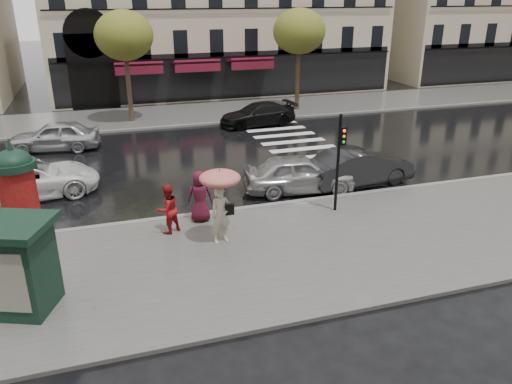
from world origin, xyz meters
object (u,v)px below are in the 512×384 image
object	(u,v)px
woman_red	(168,209)
car_far_silver	(55,136)
traffic_light	(340,154)
woman_umbrella	(220,194)
car_darkgrey	(359,167)
morris_column	(19,194)
car_white	(31,179)
car_silver	(299,173)
newsstand	(14,265)
man_burgundy	(200,196)
car_black	(257,114)

from	to	relation	value
woman_red	car_far_silver	distance (m)	12.13
traffic_light	car_far_silver	size ratio (longest dim) A/B	0.81
woman_umbrella	car_darkgrey	distance (m)	7.74
morris_column	car_darkgrey	size ratio (longest dim) A/B	0.75
woman_umbrella	morris_column	size ratio (longest dim) A/B	0.71
car_white	traffic_light	bearing A→B (deg)	-123.31
morris_column	car_silver	size ratio (longest dim) A/B	0.78
car_far_silver	newsstand	bearing A→B (deg)	7.06
traffic_light	car_white	bearing A→B (deg)	154.31
woman_red	man_burgundy	world-z (taller)	man_burgundy
man_burgundy	newsstand	size ratio (longest dim) A/B	0.74
newsstand	car_darkgrey	world-z (taller)	newsstand
man_burgundy	car_far_silver	xyz separation A→B (m)	(-5.29, 10.83, -0.27)
car_darkgrey	car_far_silver	xyz separation A→B (m)	(-12.41, 9.03, -0.02)
morris_column	car_black	xyz separation A→B (m)	(11.71, 12.60, -1.12)
woman_umbrella	man_burgundy	world-z (taller)	woman_umbrella
morris_column	car_far_silver	world-z (taller)	morris_column
car_darkgrey	newsstand	bearing A→B (deg)	107.46
newsstand	car_darkgrey	size ratio (longest dim) A/B	0.53
newsstand	car_silver	distance (m)	11.28
woman_red	newsstand	size ratio (longest dim) A/B	0.68
morris_column	car_black	world-z (taller)	morris_column
woman_umbrella	car_black	xyz separation A→B (m)	(5.79, 14.36, -1.07)
car_white	car_far_silver	xyz separation A→B (m)	(0.55, 6.34, 0.03)
woman_red	man_burgundy	xyz separation A→B (m)	(1.19, 0.59, 0.07)
woman_red	car_darkgrey	size ratio (longest dim) A/B	0.36
woman_red	newsstand	distance (m)	5.26
woman_umbrella	car_silver	size ratio (longest dim) A/B	0.55
newsstand	car_white	xyz separation A→B (m)	(-0.46, 8.23, -0.63)
car_silver	car_darkgrey	bearing A→B (deg)	-82.32
woman_umbrella	car_darkgrey	xyz separation A→B (m)	(6.81, 3.56, -0.98)
woman_umbrella	morris_column	xyz separation A→B (m)	(-5.92, 1.76, 0.05)
woman_red	car_black	size ratio (longest dim) A/B	0.36
traffic_light	newsstand	distance (m)	10.76
newsstand	morris_column	bearing A→B (deg)	93.37
car_silver	newsstand	bearing A→B (deg)	127.16
woman_red	morris_column	size ratio (longest dim) A/B	0.48
woman_red	morris_column	bearing A→B (deg)	-37.29
woman_red	man_burgundy	bearing A→B (deg)	176.60
woman_umbrella	newsstand	xyz separation A→B (m)	(-5.70, -1.98, -0.40)
newsstand	car_white	world-z (taller)	newsstand
car_darkgrey	man_burgundy	bearing A→B (deg)	97.74
man_burgundy	newsstand	distance (m)	6.57
man_burgundy	car_darkgrey	bearing A→B (deg)	-159.28
woman_umbrella	woman_red	distance (m)	2.07
car_black	traffic_light	bearing A→B (deg)	-10.47
car_silver	car_far_silver	bearing A→B (deg)	54.75
newsstand	woman_red	bearing A→B (deg)	36.97
car_black	car_darkgrey	bearing A→B (deg)	0.16
woman_red	newsstand	world-z (taller)	newsstand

